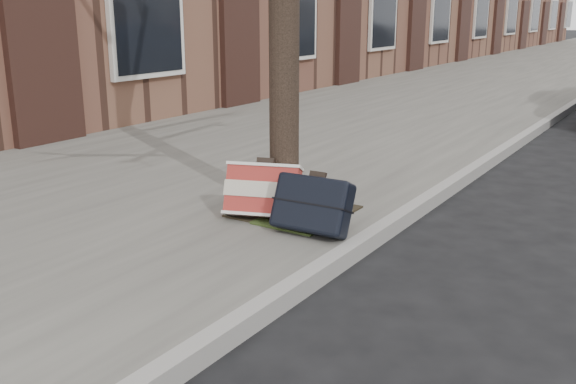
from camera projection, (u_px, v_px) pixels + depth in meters
The scene contains 5 objects.
ground at pixel (495, 356), 3.33m from camera, with size 120.00×120.00×0.00m, color black.
near_sidewalk at pixel (514, 74), 17.36m from camera, with size 5.00×70.00×0.12m, color slate.
dirt_patch at pixel (294, 211), 5.31m from camera, with size 0.85×0.85×0.01m, color black.
suitcase_red at pixel (263, 191), 5.10m from camera, with size 0.58×0.16×0.42m, color maroon.
suitcase_navy at pixel (312, 204), 4.74m from camera, with size 0.59×0.19×0.42m, color black.
Camera 1 is at (0.71, -3.08, 1.74)m, focal length 40.00 mm.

